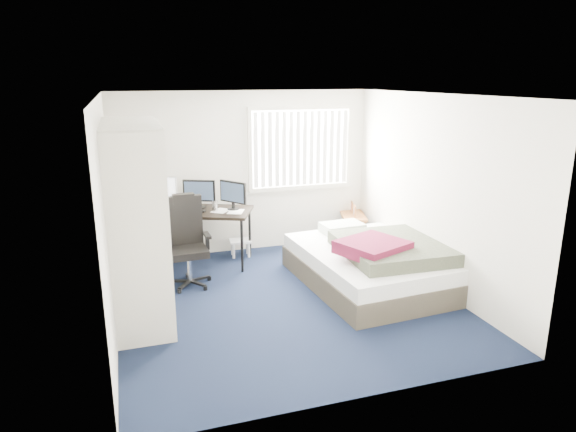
# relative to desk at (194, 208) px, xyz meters

# --- Properties ---
(ground) EXTENTS (4.20, 4.20, 0.00)m
(ground) POSITION_rel_desk_xyz_m (0.85, -1.75, -0.83)
(ground) COLOR black
(ground) RESTS_ON ground
(room_shell) EXTENTS (4.20, 4.20, 4.20)m
(room_shell) POSITION_rel_desk_xyz_m (0.85, -1.75, 0.68)
(room_shell) COLOR silver
(room_shell) RESTS_ON ground
(window_assembly) EXTENTS (1.72, 0.09, 1.32)m
(window_assembly) POSITION_rel_desk_xyz_m (1.75, 0.29, 0.77)
(window_assembly) COLOR white
(window_assembly) RESTS_ON ground
(closet) EXTENTS (0.64, 1.84, 2.22)m
(closet) POSITION_rel_desk_xyz_m (-0.82, -1.48, 0.52)
(closet) COLOR beige
(closet) RESTS_ON ground
(desk) EXTENTS (1.82, 1.36, 1.27)m
(desk) POSITION_rel_desk_xyz_m (0.00, 0.00, 0.00)
(desk) COLOR black
(desk) RESTS_ON ground
(office_chair) EXTENTS (0.59, 0.59, 1.21)m
(office_chair) POSITION_rel_desk_xyz_m (-0.22, -0.79, -0.37)
(office_chair) COLOR black
(office_chair) RESTS_ON ground
(footstool) EXTENTS (0.34, 0.29, 0.26)m
(footstool) POSITION_rel_desk_xyz_m (0.68, 0.04, -0.63)
(footstool) COLOR white
(footstool) RESTS_ON ground
(nightstand) EXTENTS (0.56, 0.81, 0.69)m
(nightstand) POSITION_rel_desk_xyz_m (2.60, 0.10, -0.39)
(nightstand) COLOR brown
(nightstand) RESTS_ON ground
(bed) EXTENTS (1.82, 2.34, 0.73)m
(bed) POSITION_rel_desk_xyz_m (2.12, -1.60, -0.53)
(bed) COLOR #40392E
(bed) RESTS_ON ground
(pine_box) EXTENTS (0.42, 0.32, 0.31)m
(pine_box) POSITION_rel_desk_xyz_m (-0.80, -1.59, -0.68)
(pine_box) COLOR tan
(pine_box) RESTS_ON ground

